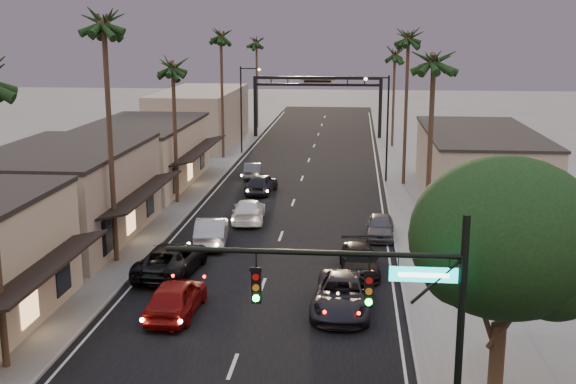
% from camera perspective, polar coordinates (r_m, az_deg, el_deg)
% --- Properties ---
extents(ground, '(200.00, 200.00, 0.00)m').
position_cam_1_polar(ground, '(56.97, 0.67, -0.14)').
color(ground, slate).
rests_on(ground, ground).
extents(road, '(14.00, 120.00, 0.02)m').
position_cam_1_polar(road, '(61.84, 1.05, 0.90)').
color(road, black).
rests_on(road, ground).
extents(sidewalk_left, '(5.00, 92.00, 0.12)m').
position_cam_1_polar(sidewalk_left, '(69.95, -6.30, 2.26)').
color(sidewalk_left, slate).
rests_on(sidewalk_left, ground).
extents(sidewalk_right, '(5.00, 92.00, 0.12)m').
position_cam_1_polar(sidewalk_right, '(68.71, 9.43, 1.97)').
color(sidewalk_right, slate).
rests_on(sidewalk_right, ground).
extents(storefront_mid, '(8.00, 14.00, 5.50)m').
position_cam_1_polar(storefront_mid, '(46.00, -17.17, -0.34)').
color(storefront_mid, gray).
rests_on(storefront_mid, ground).
extents(storefront_far, '(8.00, 16.00, 5.00)m').
position_cam_1_polar(storefront_far, '(60.83, -11.48, 2.83)').
color(storefront_far, '#BEB291').
rests_on(storefront_far, ground).
extents(storefront_dist, '(8.00, 20.00, 6.00)m').
position_cam_1_polar(storefront_dist, '(82.81, -6.93, 5.94)').
color(storefront_dist, gray).
rests_on(storefront_dist, ground).
extents(building_right, '(8.00, 18.00, 5.00)m').
position_cam_1_polar(building_right, '(57.08, 14.84, 2.02)').
color(building_right, gray).
rests_on(building_right, ground).
extents(traffic_signal, '(8.51, 0.22, 7.80)m').
position_cam_1_polar(traffic_signal, '(20.84, 8.29, -8.93)').
color(traffic_signal, black).
rests_on(traffic_signal, ground).
extents(corner_tree, '(6.20, 6.20, 8.80)m').
position_cam_1_polar(corner_tree, '(24.29, 16.95, -3.96)').
color(corner_tree, '#38281C').
rests_on(corner_tree, ground).
extents(arch, '(15.20, 0.40, 7.27)m').
position_cam_1_polar(arch, '(85.77, 2.34, 7.95)').
color(arch, black).
rests_on(arch, ground).
extents(streetlight_right, '(2.13, 0.30, 9.00)m').
position_cam_1_polar(streetlight_right, '(60.85, 7.62, 5.67)').
color(streetlight_right, black).
rests_on(streetlight_right, ground).
extents(streetlight_left, '(2.13, 0.30, 9.00)m').
position_cam_1_polar(streetlight_left, '(74.60, -3.51, 7.06)').
color(streetlight_left, black).
rests_on(streetlight_left, ground).
extents(palm_lb, '(3.20, 3.20, 15.20)m').
position_cam_1_polar(palm_lb, '(39.59, -14.39, 13.33)').
color(palm_lb, '#38281C').
rests_on(palm_lb, ground).
extents(palm_lc, '(3.20, 3.20, 12.20)m').
position_cam_1_polar(palm_lc, '(53.04, -9.11, 10.17)').
color(palm_lc, '#38281C').
rests_on(palm_lc, ground).
extents(palm_ld, '(3.20, 3.20, 14.20)m').
position_cam_1_polar(palm_ld, '(71.56, -5.33, 12.47)').
color(palm_ld, '#38281C').
rests_on(palm_ld, ground).
extents(palm_ra, '(3.20, 3.20, 13.20)m').
position_cam_1_polar(palm_ra, '(39.58, 11.47, 10.66)').
color(palm_ra, '#38281C').
rests_on(palm_ra, ground).
extents(palm_rb, '(3.20, 3.20, 14.20)m').
position_cam_1_polar(palm_rb, '(59.48, 9.51, 12.30)').
color(palm_rb, '#38281C').
rests_on(palm_rb, ground).
extents(palm_rc, '(3.20, 3.20, 12.20)m').
position_cam_1_polar(palm_rc, '(79.48, 8.46, 11.01)').
color(palm_rc, '#38281C').
rests_on(palm_rc, ground).
extents(palm_far, '(3.20, 3.20, 13.20)m').
position_cam_1_polar(palm_far, '(94.23, -2.51, 11.98)').
color(palm_far, '#38281C').
rests_on(palm_far, ground).
extents(oncoming_red, '(2.18, 5.05, 1.70)m').
position_cam_1_polar(oncoming_red, '(33.43, -8.85, -8.22)').
color(oncoming_red, maroon).
rests_on(oncoming_red, ground).
extents(oncoming_pickup, '(3.15, 6.14, 1.66)m').
position_cam_1_polar(oncoming_pickup, '(38.84, -9.20, -5.24)').
color(oncoming_pickup, black).
rests_on(oncoming_pickup, ground).
extents(oncoming_silver, '(2.41, 5.28, 1.68)m').
position_cam_1_polar(oncoming_silver, '(43.73, -6.07, -3.08)').
color(oncoming_silver, '#99999E').
rests_on(oncoming_silver, ground).
extents(oncoming_white, '(2.49, 5.28, 1.49)m').
position_cam_1_polar(oncoming_white, '(48.74, -3.12, -1.48)').
color(oncoming_white, silver).
rests_on(oncoming_white, ground).
extents(oncoming_dgrey, '(2.46, 4.84, 1.58)m').
position_cam_1_polar(oncoming_dgrey, '(57.02, -2.12, 0.68)').
color(oncoming_dgrey, black).
rests_on(oncoming_dgrey, ground).
extents(oncoming_grey_far, '(1.88, 4.21, 1.34)m').
position_cam_1_polar(oncoming_grey_far, '(63.00, -2.83, 1.72)').
color(oncoming_grey_far, '#424246').
rests_on(oncoming_grey_far, ground).
extents(curbside_near, '(2.94, 5.86, 1.59)m').
position_cam_1_polar(curbside_near, '(33.55, 4.34, -8.11)').
color(curbside_near, black).
rests_on(curbside_near, ground).
extents(curbside_black, '(2.33, 4.98, 1.41)m').
position_cam_1_polar(curbside_black, '(38.77, 5.64, -5.37)').
color(curbside_black, black).
rests_on(curbside_black, ground).
extents(curbside_grey, '(1.88, 4.26, 1.43)m').
position_cam_1_polar(curbside_grey, '(45.29, 7.30, -2.72)').
color(curbside_grey, '#48494D').
rests_on(curbside_grey, ground).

